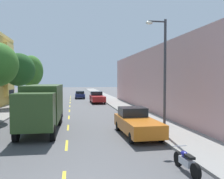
% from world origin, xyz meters
% --- Properties ---
extents(ground_plane, '(160.00, 160.00, 0.00)m').
position_xyz_m(ground_plane, '(0.00, 30.00, 0.00)').
color(ground_plane, '#4C4C4F').
extents(sidewalk_left, '(3.20, 120.00, 0.14)m').
position_xyz_m(sidewalk_left, '(-7.10, 28.00, 0.07)').
color(sidewalk_left, gray).
rests_on(sidewalk_left, ground_plane).
extents(sidewalk_right, '(3.20, 120.00, 0.14)m').
position_xyz_m(sidewalk_right, '(7.10, 28.00, 0.07)').
color(sidewalk_right, gray).
rests_on(sidewalk_right, ground_plane).
extents(lane_centerline_dashes, '(0.14, 47.20, 0.01)m').
position_xyz_m(lane_centerline_dashes, '(0.00, 24.50, 0.00)').
color(lane_centerline_dashes, yellow).
rests_on(lane_centerline_dashes, ground_plane).
extents(apartment_block_opposite, '(10.00, 36.00, 7.10)m').
position_xyz_m(apartment_block_opposite, '(13.70, 20.00, 3.55)').
color(apartment_block_opposite, '#CC9E9E').
rests_on(apartment_block_opposite, ground_plane).
extents(street_tree_third, '(4.07, 4.07, 6.89)m').
position_xyz_m(street_tree_third, '(-6.40, 25.91, 4.92)').
color(street_tree_third, '#47331E').
rests_on(street_tree_third, sidewalk_left).
extents(street_tree_farthest, '(3.95, 3.95, 7.53)m').
position_xyz_m(street_tree_farthest, '(-6.40, 35.38, 5.05)').
color(street_tree_farthest, '#47331E').
rests_on(street_tree_farthest, sidewalk_left).
extents(street_lamp, '(1.35, 0.28, 7.27)m').
position_xyz_m(street_lamp, '(5.96, 7.91, 4.33)').
color(street_lamp, '#38383D').
rests_on(street_lamp, sidewalk_right).
extents(delivery_box_truck, '(2.59, 8.24, 3.24)m').
position_xyz_m(delivery_box_truck, '(-1.80, 11.49, 1.86)').
color(delivery_box_truck, '#2D471E').
rests_on(delivery_box_truck, ground_plane).
extents(parked_hatchback_silver, '(1.81, 4.03, 1.50)m').
position_xyz_m(parked_hatchback_silver, '(-4.36, 43.81, 0.76)').
color(parked_hatchback_silver, '#B2B5BA').
rests_on(parked_hatchback_silver, ground_plane).
extents(parked_hatchback_teal, '(1.79, 4.02, 1.50)m').
position_xyz_m(parked_hatchback_teal, '(-4.37, 30.11, 0.76)').
color(parked_hatchback_teal, '#195B60').
rests_on(parked_hatchback_teal, ground_plane).
extents(parked_suv_black, '(1.98, 4.81, 1.93)m').
position_xyz_m(parked_suv_black, '(-4.43, 53.66, 0.99)').
color(parked_suv_black, black).
rests_on(parked_suv_black, ground_plane).
extents(parked_pickup_red, '(2.07, 5.32, 1.73)m').
position_xyz_m(parked_pickup_red, '(4.21, 31.17, 0.83)').
color(parked_pickup_red, '#AD1E1E').
rests_on(parked_pickup_red, ground_plane).
extents(parked_pickup_orange, '(2.13, 5.35, 1.73)m').
position_xyz_m(parked_pickup_orange, '(4.48, 8.68, 0.83)').
color(parked_pickup_orange, orange).
rests_on(parked_pickup_orange, ground_plane).
extents(moving_navy_sedan, '(1.80, 4.50, 1.43)m').
position_xyz_m(moving_navy_sedan, '(1.80, 40.48, 0.75)').
color(moving_navy_sedan, navy).
rests_on(moving_navy_sedan, ground_plane).
extents(parked_motorcycle, '(0.62, 2.05, 0.90)m').
position_xyz_m(parked_motorcycle, '(4.75, 2.22, 0.41)').
color(parked_motorcycle, black).
rests_on(parked_motorcycle, ground_plane).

